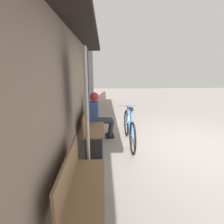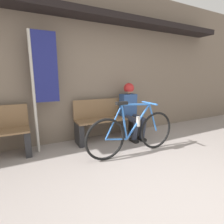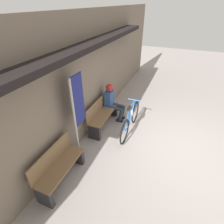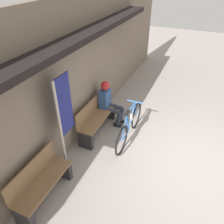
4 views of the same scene
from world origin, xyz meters
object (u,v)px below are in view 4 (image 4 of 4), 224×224
Objects in this scene: person_seated at (108,100)px; banner_pole at (64,115)px; bicycle at (130,126)px; park_bench_near at (96,118)px; park_bench_far at (42,184)px.

banner_pole is at bearing 176.81° from person_seated.
banner_pole reaches higher than person_seated.
bicycle is 0.84× the size of banner_pole.
banner_pole is (-1.34, 0.86, 0.95)m from bicycle.
park_bench_near is 1.18× the size of person_seated.
park_bench_near is at bearing 0.09° from park_bench_far.
banner_pole is at bearing 147.31° from bicycle.
banner_pole reaches higher than bicycle.
person_seated is at bearing -12.94° from park_bench_near.
park_bench_near is 0.60m from person_seated.
bicycle is (0.06, -0.87, -0.01)m from park_bench_near.
person_seated is 0.58× the size of banner_pole.
park_bench_near is 2.16m from park_bench_far.
park_bench_near is 0.68× the size of banner_pole.
park_bench_near is 0.88m from bicycle.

